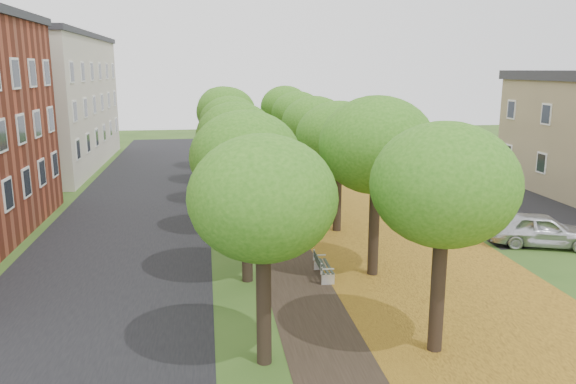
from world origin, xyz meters
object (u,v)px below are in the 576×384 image
object	(u,v)px
car_red	(477,201)
car_grey	(464,193)
bench	(322,266)
car_silver	(541,230)
car_white	(434,180)

from	to	relation	value
car_red	car_grey	distance (m)	1.57
car_grey	car_red	bearing A→B (deg)	167.81
bench	car_silver	size ratio (longest dim) A/B	0.39
bench	car_red	xyz separation A→B (m)	(10.37, 8.42, 0.23)
car_white	bench	bearing A→B (deg)	154.30
car_silver	car_red	distance (m)	6.07
car_silver	car_red	xyz separation A→B (m)	(0.00, 6.07, -0.10)
car_red	bench	bearing A→B (deg)	147.37
car_silver	bench	bearing A→B (deg)	122.31
car_silver	car_white	distance (m)	11.97
car_silver	car_white	world-z (taller)	car_silver
car_white	car_grey	bearing A→B (deg)	-169.79
car_grey	car_white	xyz separation A→B (m)	(0.00, 4.33, -0.08)
car_silver	car_red	world-z (taller)	car_silver
car_red	car_white	world-z (taller)	car_white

